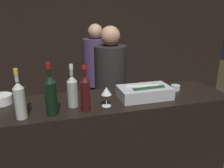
{
  "coord_description": "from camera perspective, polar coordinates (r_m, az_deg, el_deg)",
  "views": [
    {
      "loc": [
        -0.46,
        -1.33,
        1.78
      ],
      "look_at": [
        0.0,
        0.29,
        1.22
      ],
      "focal_mm": 35.0,
      "sensor_mm": 36.0,
      "label": 1
    }
  ],
  "objects": [
    {
      "name": "white_wine_bottle",
      "position": [
        1.64,
        -10.3,
        -1.55
      ],
      "size": [
        0.08,
        0.08,
        0.33
      ],
      "color": "#9EA899",
      "rests_on": "bar_counter"
    },
    {
      "name": "candle_votive",
      "position": [
        2.07,
        16.24,
        -0.91
      ],
      "size": [
        0.08,
        0.08,
        0.05
      ],
      "color": "silver",
      "rests_on": "bar_counter"
    },
    {
      "name": "red_wine_bottle_burgundy",
      "position": [
        1.53,
        -15.68,
        -2.58
      ],
      "size": [
        0.08,
        0.08,
        0.37
      ],
      "color": "black",
      "rests_on": "bar_counter"
    },
    {
      "name": "bowl_white",
      "position": [
        1.9,
        -26.9,
        -3.53
      ],
      "size": [
        0.16,
        0.16,
        0.07
      ],
      "color": "white",
      "rests_on": "bar_counter"
    },
    {
      "name": "wine_glass",
      "position": [
        1.62,
        -1.48,
        -2.08
      ],
      "size": [
        0.08,
        0.08,
        0.15
      ],
      "color": "silver",
      "rests_on": "bar_counter"
    },
    {
      "name": "red_wine_bottle_tall",
      "position": [
        1.55,
        -7.02,
        -2.05
      ],
      "size": [
        0.07,
        0.07,
        0.34
      ],
      "color": "#380F0F",
      "rests_on": "bar_counter"
    },
    {
      "name": "rose_wine_bottle",
      "position": [
        1.55,
        -22.99,
        -3.62
      ],
      "size": [
        0.07,
        0.07,
        0.34
      ],
      "color": "#B2B7AD",
      "rests_on": "bar_counter"
    },
    {
      "name": "ice_bin_with_bottles",
      "position": [
        1.82,
        8.5,
        -2.01
      ],
      "size": [
        0.43,
        0.24,
        0.11
      ],
      "color": "#B7BABF",
      "rests_on": "bar_counter"
    },
    {
      "name": "bar_counter",
      "position": [
        2.07,
        0.21,
        -18.16
      ],
      "size": [
        1.97,
        0.53,
        1.1
      ],
      "color": "black",
      "rests_on": "ground_plane"
    },
    {
      "name": "wall_back_chalkboard",
      "position": [
        4.06,
        -9.45,
        12.66
      ],
      "size": [
        6.4,
        0.06,
        2.8
      ],
      "color": "black",
      "rests_on": "ground_plane"
    },
    {
      "name": "person_in_hoodie",
      "position": [
        2.49,
        -0.42,
        -1.95
      ],
      "size": [
        0.35,
        0.35,
        1.64
      ],
      "rotation": [
        0.0,
        0.0,
        -2.46
      ],
      "color": "black",
      "rests_on": "ground_plane"
    },
    {
      "name": "person_blond_tee",
      "position": [
        3.3,
        -4.14,
        2.76
      ],
      "size": [
        0.37,
        0.37,
        1.63
      ],
      "rotation": [
        0.0,
        0.0,
        1.62
      ],
      "color": "black",
      "rests_on": "ground_plane"
    }
  ]
}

